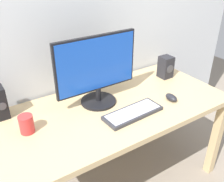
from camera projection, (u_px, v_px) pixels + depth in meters
The scene contains 8 objects.
ground_plane at pixel (114, 182), 2.03m from camera, with size 6.00×6.00×0.00m, color gray.
desk at pixel (114, 117), 1.72m from camera, with size 1.55×0.74×0.72m.
monitor at pixel (97, 69), 1.61m from camera, with size 0.56×0.24×0.46m.
keyboard_primary at pixel (133, 113), 1.58m from camera, with size 0.39×0.16×0.03m.
mouse at pixel (171, 97), 1.73m from camera, with size 0.06×0.10×0.04m, color #232328.
speaker_right at pixel (166, 67), 2.02m from camera, with size 0.09×0.10×0.17m.
speaker_left at pixel (0, 103), 1.52m from camera, with size 0.07×0.10×0.20m.
coffee_mug at pixel (26, 124), 1.41m from camera, with size 0.08×0.08×0.11m, color red.
Camera 1 is at (-0.79, -1.18, 1.62)m, focal length 40.64 mm.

